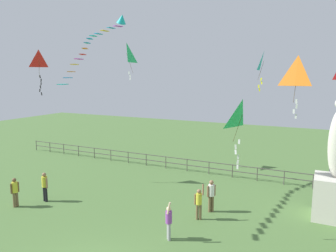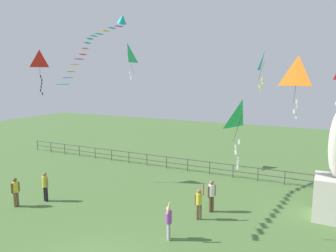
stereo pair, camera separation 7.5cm
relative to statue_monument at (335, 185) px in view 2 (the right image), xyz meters
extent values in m
cube|color=beige|center=(0.00, 0.00, -0.71)|extent=(1.90, 1.90, 2.16)
cylinder|color=#38383D|center=(-0.23, 1.03, 0.31)|extent=(0.10, 0.10, 4.20)
sphere|color=white|center=(-0.23, 1.03, 2.55)|extent=(0.36, 0.36, 0.36)
cylinder|color=black|center=(-14.89, -4.74, -1.36)|extent=(0.15, 0.15, 0.87)
cylinder|color=black|center=(-14.72, -4.77, -1.36)|extent=(0.15, 0.15, 0.87)
cylinder|color=gold|center=(-14.80, -4.75, -0.62)|extent=(0.32, 0.32, 0.61)
sphere|color=#8C6647|center=(-14.80, -4.75, -0.20)|extent=(0.23, 0.23, 0.23)
cylinder|color=#8C6647|center=(-15.01, -4.72, -0.66)|extent=(0.10, 0.10, 0.58)
cylinder|color=#8C6647|center=(-14.60, -4.79, -0.66)|extent=(0.10, 0.10, 0.58)
cylinder|color=brown|center=(-5.84, -1.99, -1.35)|extent=(0.15, 0.15, 0.88)
cylinder|color=brown|center=(-5.73, -1.86, -1.35)|extent=(0.15, 0.15, 0.88)
cylinder|color=white|center=(-5.79, -1.92, -0.60)|extent=(0.32, 0.32, 0.62)
sphere|color=#8C6647|center=(-5.79, -1.92, -0.17)|extent=(0.24, 0.24, 0.24)
cylinder|color=#8C6647|center=(-5.92, -2.09, -0.64)|extent=(0.10, 0.10, 0.59)
cylinder|color=#8C6647|center=(-5.65, -1.76, -0.64)|extent=(0.10, 0.10, 0.59)
cylinder|color=brown|center=(-15.68, -6.12, -1.38)|extent=(0.14, 0.14, 0.83)
cylinder|color=brown|center=(-15.66, -5.96, -1.38)|extent=(0.14, 0.14, 0.83)
cylinder|color=gold|center=(-15.67, -6.04, -0.67)|extent=(0.30, 0.30, 0.59)
sphere|color=brown|center=(-15.67, -6.04, -0.26)|extent=(0.22, 0.22, 0.22)
cylinder|color=brown|center=(-15.70, -6.24, -0.70)|extent=(0.09, 0.09, 0.56)
cylinder|color=brown|center=(-15.63, -5.84, -0.70)|extent=(0.09, 0.09, 0.56)
cylinder|color=#99999E|center=(-6.45, -5.65, -1.40)|extent=(0.13, 0.13, 0.78)
cylinder|color=#99999E|center=(-6.55, -5.53, -1.40)|extent=(0.13, 0.13, 0.78)
cylinder|color=purple|center=(-6.50, -5.59, -0.74)|extent=(0.28, 0.28, 0.55)
sphere|color=beige|center=(-6.50, -5.59, -0.36)|extent=(0.21, 0.21, 0.21)
cylinder|color=beige|center=(-6.41, -5.76, -0.25)|extent=(0.20, 0.19, 0.53)
cylinder|color=beige|center=(-6.62, -5.45, -0.77)|extent=(0.09, 0.09, 0.52)
cylinder|color=brown|center=(-5.96, -3.07, -1.39)|extent=(0.14, 0.14, 0.80)
cylinder|color=brown|center=(-6.11, -3.12, -1.39)|extent=(0.14, 0.14, 0.80)
cylinder|color=gold|center=(-6.04, -3.10, -0.71)|extent=(0.29, 0.29, 0.57)
sphere|color=#8C6647|center=(-6.04, -3.10, -0.32)|extent=(0.22, 0.22, 0.22)
cylinder|color=#8C6647|center=(-5.84, -3.08, -0.20)|extent=(0.14, 0.20, 0.54)
cylinder|color=#8C6647|center=(-6.22, -3.16, -0.74)|extent=(0.09, 0.09, 0.54)
pyramid|color=orange|center=(-1.88, -2.11, 5.55)|extent=(1.05, 0.62, 1.34)
cylinder|color=#4C381E|center=(-1.91, -2.36, 4.88)|extent=(0.07, 0.51, 1.34)
cube|color=white|center=(-1.84, -2.33, 4.24)|extent=(0.09, 0.01, 0.20)
cube|color=white|center=(-1.82, -2.32, 4.02)|extent=(0.10, 0.04, 0.20)
cube|color=white|center=(-1.92, -2.36, 3.80)|extent=(0.09, 0.03, 0.20)
cube|color=white|center=(-1.83, -2.32, 3.58)|extent=(0.09, 0.01, 0.20)
pyramid|color=#1EB759|center=(-3.74, -4.31, 3.78)|extent=(0.77, 1.12, 1.22)
cylinder|color=#4C381E|center=(-3.94, -4.24, 3.17)|extent=(0.41, 0.17, 1.22)
cube|color=white|center=(-3.86, -4.20, 2.60)|extent=(0.08, 0.03, 0.20)
cube|color=white|center=(-3.99, -4.26, 2.38)|extent=(0.10, 0.03, 0.20)
cube|color=white|center=(-3.98, -4.26, 2.16)|extent=(0.11, 0.05, 0.21)
cube|color=white|center=(-3.88, -4.21, 1.94)|extent=(0.10, 0.05, 0.20)
cube|color=white|center=(-3.89, -4.21, 1.72)|extent=(0.11, 0.04, 0.21)
cube|color=white|center=(-3.89, -4.22, 1.50)|extent=(0.09, 0.02, 0.20)
pyramid|color=red|center=(-17.24, -2.39, 6.41)|extent=(0.98, 1.03, 1.10)
cylinder|color=#4C381E|center=(-17.46, -2.22, 5.86)|extent=(0.46, 0.36, 1.10)
cube|color=black|center=(-17.44, -2.21, 5.30)|extent=(0.09, 0.03, 0.20)
cube|color=black|center=(-17.39, -2.18, 5.08)|extent=(0.11, 0.01, 0.21)
cube|color=black|center=(-17.41, -2.19, 4.86)|extent=(0.09, 0.04, 0.20)
cube|color=black|center=(-17.46, -2.21, 4.64)|extent=(0.10, 0.02, 0.21)
cube|color=black|center=(-17.50, -2.23, 4.42)|extent=(0.11, 0.02, 0.21)
cube|color=black|center=(-17.41, -2.19, 4.20)|extent=(0.11, 0.01, 0.21)
pyramid|color=#1EB759|center=(-14.46, 3.45, 7.06)|extent=(0.61, 1.11, 1.51)
cylinder|color=#4C381E|center=(-14.20, 3.47, 6.31)|extent=(0.54, 0.05, 1.51)
cube|color=white|center=(-14.26, 3.44, 5.59)|extent=(0.10, 0.01, 0.20)
cube|color=white|center=(-14.19, 3.47, 5.37)|extent=(0.08, 0.02, 0.20)
cube|color=white|center=(-14.19, 3.47, 5.15)|extent=(0.11, 0.01, 0.21)
pyramid|color=#19B2B2|center=(-4.33, 3.57, 6.29)|extent=(0.38, 0.89, 1.19)
cylinder|color=#4C381E|center=(-4.49, 3.56, 5.70)|extent=(0.34, 0.03, 1.19)
cube|color=yellow|center=(-4.46, 3.57, 5.15)|extent=(0.12, 0.04, 0.21)
cube|color=yellow|center=(-4.41, 3.60, 4.93)|extent=(0.11, 0.04, 0.21)
cube|color=yellow|center=(-4.57, 3.52, 4.71)|extent=(0.09, 0.03, 0.20)
cube|color=yellow|center=(-4.52, 3.54, 4.49)|extent=(0.09, 0.04, 0.20)
cone|color=#19B2B2|center=(-12.60, 0.14, 8.91)|extent=(0.98, 0.93, 0.75)
cube|color=#B22DB2|center=(-12.69, -0.13, 8.44)|extent=(0.42, 0.63, 0.03)
cube|color=#198CD1|center=(-12.82, -0.70, 8.27)|extent=(0.31, 0.61, 0.03)
cube|color=yellow|center=(-12.88, -1.28, 8.04)|extent=(0.28, 0.60, 0.03)
cube|color=#198CD1|center=(-12.89, -1.87, 7.79)|extent=(0.25, 0.59, 0.03)
cube|color=#19B2B2|center=(-12.81, -2.44, 7.61)|extent=(0.37, 0.62, 0.03)
cube|color=#198CD1|center=(-12.62, -2.99, 7.39)|extent=(0.47, 0.63, 0.03)
cube|color=#198CD1|center=(-12.37, -3.52, 7.10)|extent=(0.47, 0.63, 0.03)
cube|color=orange|center=(-12.10, -4.04, 6.76)|extent=(0.50, 0.63, 0.03)
cube|color=red|center=(-11.82, -4.56, 6.43)|extent=(0.48, 0.63, 0.03)
cube|color=#B22DB2|center=(-11.61, -5.10, 6.17)|extent=(0.39, 0.63, 0.03)
cube|color=yellow|center=(-11.40, -5.64, 5.89)|extent=(0.46, 0.63, 0.03)
cube|color=orange|center=(-11.14, -6.17, 5.55)|extent=(0.50, 0.63, 0.03)
cube|color=#198CD1|center=(-10.87, -6.68, 5.28)|extent=(0.47, 0.63, 0.03)
cube|color=#19B2B2|center=(-10.66, -7.23, 5.01)|extent=(0.39, 0.63, 0.03)
cylinder|color=#4C4742|center=(-25.66, 4.36, -1.32)|extent=(0.06, 0.06, 0.95)
cylinder|color=#4C4742|center=(-23.87, 4.36, -1.32)|extent=(0.06, 0.06, 0.95)
cylinder|color=#4C4742|center=(-22.14, 4.36, -1.32)|extent=(0.06, 0.06, 0.95)
cylinder|color=#4C4742|center=(-20.39, 4.36, -1.32)|extent=(0.06, 0.06, 0.95)
cylinder|color=#4C4742|center=(-18.60, 4.36, -1.32)|extent=(0.06, 0.06, 0.95)
cylinder|color=#4C4742|center=(-16.84, 4.36, -1.32)|extent=(0.06, 0.06, 0.95)
cylinder|color=#4C4742|center=(-15.09, 4.36, -1.32)|extent=(0.06, 0.06, 0.95)
cylinder|color=#4C4742|center=(-13.37, 4.36, -1.32)|extent=(0.06, 0.06, 0.95)
cylinder|color=#4C4742|center=(-11.60, 4.36, -1.32)|extent=(0.06, 0.06, 0.95)
cylinder|color=#4C4742|center=(-9.81, 4.36, -1.32)|extent=(0.06, 0.06, 0.95)
cylinder|color=#4C4742|center=(-8.06, 4.36, -1.32)|extent=(0.06, 0.06, 0.95)
cylinder|color=#4C4742|center=(-6.31, 4.36, -1.32)|extent=(0.06, 0.06, 0.95)
cylinder|color=#4C4742|center=(-4.58, 4.36, -1.32)|extent=(0.06, 0.06, 0.95)
cylinder|color=#4C4742|center=(-2.83, 4.36, -1.32)|extent=(0.06, 0.06, 0.95)
cylinder|color=#4C4742|center=(-1.07, 4.36, -1.32)|extent=(0.06, 0.06, 0.95)
cube|color=#4C4742|center=(-7.64, 4.36, -0.88)|extent=(36.00, 0.05, 0.05)
cube|color=#4C4742|center=(-7.64, 4.36, -1.32)|extent=(36.00, 0.05, 0.05)
camera|label=1|loc=(-0.68, -17.56, 5.35)|focal=34.53mm
camera|label=2|loc=(-0.61, -17.52, 5.35)|focal=34.53mm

